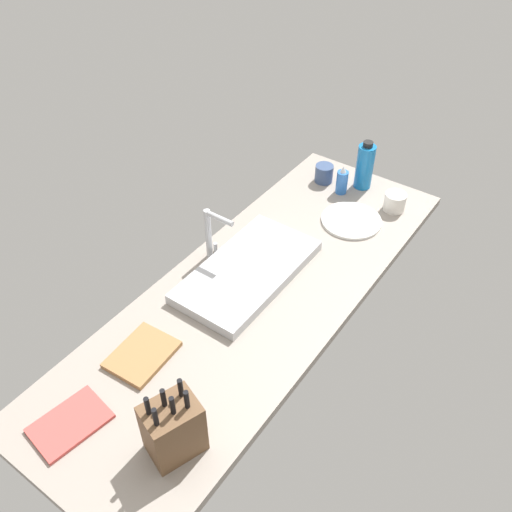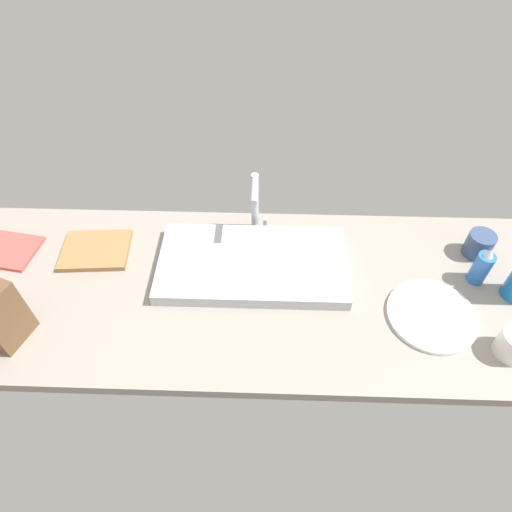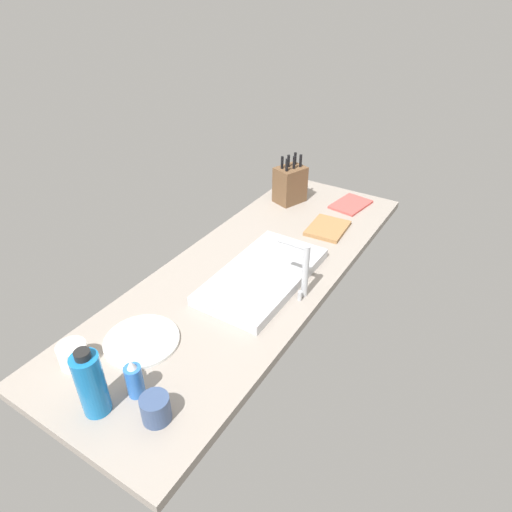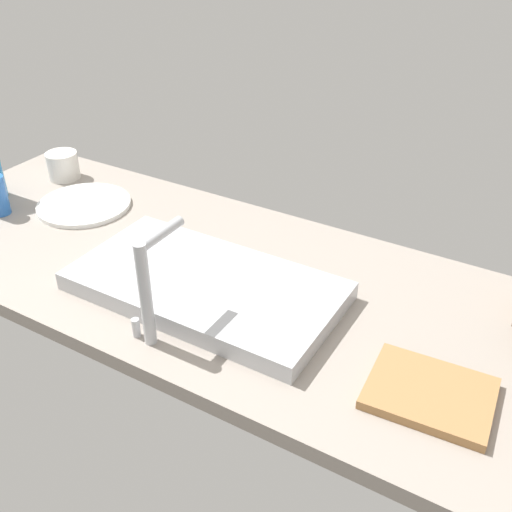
{
  "view_description": "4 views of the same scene",
  "coord_description": "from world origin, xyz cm",
  "px_view_note": "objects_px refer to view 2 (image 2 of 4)",
  "views": [
    {
      "loc": [
        -114.4,
        -80.73,
        144.71
      ],
      "look_at": [
        5.73,
        4.92,
        13.32
      ],
      "focal_mm": 38.41,
      "sensor_mm": 36.0,
      "label": 1
    },
    {
      "loc": [
        8.04,
        -79.03,
        107.04
      ],
      "look_at": [
        5.41,
        3.99,
        13.47
      ],
      "focal_mm": 30.58,
      "sensor_mm": 36.0,
      "label": 2
    },
    {
      "loc": [
        126.35,
        80.81,
        108.8
      ],
      "look_at": [
        3.67,
        3.99,
        13.3
      ],
      "focal_mm": 31.11,
      "sensor_mm": 36.0,
      "label": 3
    },
    {
      "loc": [
        -57.58,
        90.93,
        79.0
      ],
      "look_at": [
        -2.99,
        -1.4,
        10.49
      ],
      "focal_mm": 41.69,
      "sensor_mm": 36.0,
      "label": 4
    }
  ],
  "objects_px": {
    "faucet": "(255,201)",
    "soap_bottle": "(481,267)",
    "dish_towel": "(4,250)",
    "sink_basin": "(252,264)",
    "cutting_board": "(96,250)",
    "coffee_mug": "(479,244)",
    "dinner_plate": "(432,315)"
  },
  "relations": [
    {
      "from": "dinner_plate",
      "to": "dish_towel",
      "type": "distance_m",
      "value": 1.33
    },
    {
      "from": "soap_bottle",
      "to": "dinner_plate",
      "type": "bearing_deg",
      "value": -139.37
    },
    {
      "from": "dish_towel",
      "to": "coffee_mug",
      "type": "relative_size",
      "value": 2.6
    },
    {
      "from": "cutting_board",
      "to": "coffee_mug",
      "type": "height_order",
      "value": "coffee_mug"
    },
    {
      "from": "faucet",
      "to": "soap_bottle",
      "type": "relative_size",
      "value": 1.65
    },
    {
      "from": "sink_basin",
      "to": "cutting_board",
      "type": "height_order",
      "value": "sink_basin"
    },
    {
      "from": "faucet",
      "to": "cutting_board",
      "type": "relative_size",
      "value": 1.05
    },
    {
      "from": "dish_towel",
      "to": "coffee_mug",
      "type": "xyz_separation_m",
      "value": [
        1.51,
        0.04,
        0.03
      ]
    },
    {
      "from": "cutting_board",
      "to": "dinner_plate",
      "type": "distance_m",
      "value": 1.04
    },
    {
      "from": "dish_towel",
      "to": "faucet",
      "type": "bearing_deg",
      "value": 8.39
    },
    {
      "from": "cutting_board",
      "to": "coffee_mug",
      "type": "bearing_deg",
      "value": 1.61
    },
    {
      "from": "soap_bottle",
      "to": "dinner_plate",
      "type": "distance_m",
      "value": 0.22
    },
    {
      "from": "sink_basin",
      "to": "soap_bottle",
      "type": "xyz_separation_m",
      "value": [
        0.67,
        -0.02,
        0.04
      ]
    },
    {
      "from": "sink_basin",
      "to": "cutting_board",
      "type": "xyz_separation_m",
      "value": [
        -0.5,
        0.05,
        -0.01
      ]
    },
    {
      "from": "faucet",
      "to": "soap_bottle",
      "type": "height_order",
      "value": "faucet"
    },
    {
      "from": "cutting_board",
      "to": "soap_bottle",
      "type": "bearing_deg",
      "value": -3.62
    },
    {
      "from": "sink_basin",
      "to": "dinner_plate",
      "type": "distance_m",
      "value": 0.54
    },
    {
      "from": "coffee_mug",
      "to": "faucet",
      "type": "bearing_deg",
      "value": 173.43
    },
    {
      "from": "sink_basin",
      "to": "dish_towel",
      "type": "distance_m",
      "value": 0.8
    },
    {
      "from": "soap_bottle",
      "to": "dinner_plate",
      "type": "relative_size",
      "value": 0.54
    },
    {
      "from": "dish_towel",
      "to": "coffee_mug",
      "type": "distance_m",
      "value": 1.51
    },
    {
      "from": "soap_bottle",
      "to": "dish_towel",
      "type": "relative_size",
      "value": 0.63
    },
    {
      "from": "dish_towel",
      "to": "dinner_plate",
      "type": "bearing_deg",
      "value": -9.1
    },
    {
      "from": "soap_bottle",
      "to": "coffee_mug",
      "type": "bearing_deg",
      "value": 73.29
    },
    {
      "from": "soap_bottle",
      "to": "dish_towel",
      "type": "height_order",
      "value": "soap_bottle"
    },
    {
      "from": "soap_bottle",
      "to": "cutting_board",
      "type": "bearing_deg",
      "value": 176.38
    },
    {
      "from": "sink_basin",
      "to": "cutting_board",
      "type": "distance_m",
      "value": 0.51
    },
    {
      "from": "sink_basin",
      "to": "soap_bottle",
      "type": "height_order",
      "value": "soap_bottle"
    },
    {
      "from": "dinner_plate",
      "to": "cutting_board",
      "type": "bearing_deg",
      "value": 168.09
    },
    {
      "from": "cutting_board",
      "to": "soap_bottle",
      "type": "height_order",
      "value": "soap_bottle"
    },
    {
      "from": "soap_bottle",
      "to": "coffee_mug",
      "type": "distance_m",
      "value": 0.11
    },
    {
      "from": "soap_bottle",
      "to": "dish_towel",
      "type": "xyz_separation_m",
      "value": [
        -1.48,
        0.07,
        -0.05
      ]
    }
  ]
}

